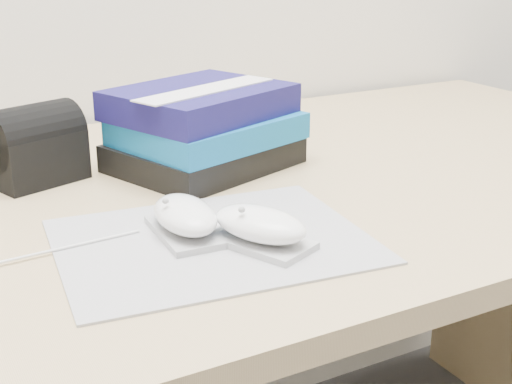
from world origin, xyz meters
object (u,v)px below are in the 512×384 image
mouse_front (260,227)px  pouch (34,145)px  book_stack (204,128)px  desk (217,310)px  mouse_rear (185,218)px

mouse_front → pouch: (-0.16, 0.34, 0.03)m
mouse_front → book_stack: book_stack is taller
book_stack → desk: bearing=-37.6°
mouse_rear → pouch: size_ratio=0.83×
desk → mouse_rear: 0.36m
desk → pouch: (-0.24, 0.06, 0.29)m
mouse_rear → book_stack: size_ratio=0.40×
desk → mouse_front: (-0.08, -0.28, 0.26)m
mouse_rear → desk: bearing=57.6°
mouse_rear → mouse_front: same height
mouse_rear → mouse_front: 0.09m
mouse_rear → book_stack: 0.26m
book_stack → pouch: size_ratio=2.07×
mouse_rear → book_stack: book_stack is taller
mouse_rear → book_stack: bearing=60.6°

